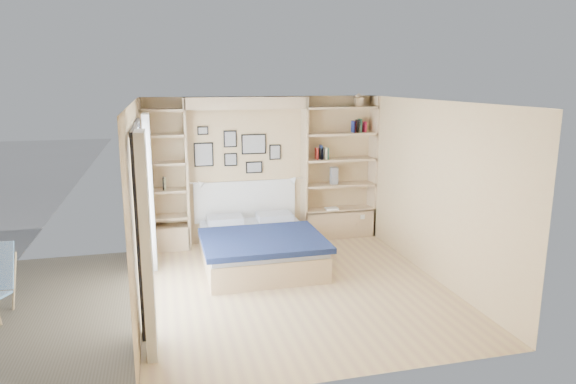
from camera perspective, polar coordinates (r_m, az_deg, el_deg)
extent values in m
plane|color=tan|center=(7.13, 0.83, -10.50)|extent=(4.50, 4.50, 0.00)
plane|color=tan|center=(8.89, -2.86, 2.51)|extent=(4.00, 0.00, 4.00)
plane|color=tan|center=(4.69, 7.99, -6.69)|extent=(4.00, 0.00, 4.00)
plane|color=tan|center=(6.54, -16.35, -1.60)|extent=(0.00, 4.50, 4.50)
plane|color=tan|center=(7.50, 15.80, 0.19)|extent=(0.00, 4.50, 4.50)
plane|color=white|center=(6.58, 0.90, 10.01)|extent=(4.50, 4.50, 0.00)
cube|color=tan|center=(8.57, -11.20, 1.91)|extent=(0.04, 0.35, 2.50)
cube|color=tan|center=(8.89, 1.79, 2.51)|extent=(0.04, 0.35, 2.50)
cube|color=tan|center=(8.55, -4.72, 9.84)|extent=(2.00, 0.35, 0.20)
cube|color=tan|center=(9.31, 9.40, 2.80)|extent=(0.04, 0.35, 2.50)
cube|color=tan|center=(8.56, -15.74, 1.67)|extent=(0.04, 0.35, 2.50)
cube|color=tan|center=(9.30, 5.61, -3.41)|extent=(1.30, 0.35, 0.50)
cube|color=tan|center=(8.81, -13.19, -4.94)|extent=(0.70, 0.35, 0.40)
cube|color=black|center=(6.38, -16.61, 6.99)|extent=(0.04, 2.08, 0.06)
cube|color=black|center=(6.92, -15.47, -11.44)|extent=(0.04, 2.08, 0.06)
cube|color=black|center=(5.59, -16.30, -5.53)|extent=(0.04, 0.06, 2.20)
cube|color=black|center=(7.56, -15.79, -0.87)|extent=(0.04, 0.06, 2.20)
cube|color=silver|center=(6.57, -16.10, -2.69)|extent=(0.01, 2.00, 2.20)
cube|color=white|center=(5.31, -15.46, -5.88)|extent=(0.10, 0.45, 2.30)
cube|color=white|center=(7.82, -15.10, -0.03)|extent=(0.10, 0.45, 2.30)
cube|color=tan|center=(9.24, 5.65, -1.92)|extent=(1.30, 0.35, 0.04)
cube|color=tan|center=(9.14, 5.70, 0.81)|extent=(1.30, 0.35, 0.04)
cube|color=tan|center=(9.06, 5.77, 3.60)|extent=(1.30, 0.35, 0.04)
cube|color=tan|center=(9.00, 5.83, 6.43)|extent=(1.30, 0.35, 0.04)
cube|color=tan|center=(8.97, 5.89, 9.29)|extent=(1.30, 0.35, 0.04)
cube|color=tan|center=(8.71, -13.30, -2.74)|extent=(0.70, 0.35, 0.04)
cube|color=tan|center=(8.61, -13.45, 0.15)|extent=(0.70, 0.35, 0.04)
cube|color=tan|center=(8.53, -13.60, 3.11)|extent=(0.70, 0.35, 0.04)
cube|color=tan|center=(8.47, -13.76, 6.11)|extent=(0.70, 0.35, 0.04)
cube|color=tan|center=(8.44, -13.90, 8.81)|extent=(0.70, 0.35, 0.04)
cube|color=tan|center=(7.94, -3.28, -6.69)|extent=(1.66, 2.08, 0.36)
cube|color=#AFB3BF|center=(7.86, -3.30, -5.09)|extent=(1.62, 2.04, 0.10)
cube|color=#152045|center=(7.51, -2.80, -5.37)|extent=(1.76, 1.46, 0.08)
cube|color=#AFB3BF|center=(8.47, -7.02, -3.10)|extent=(0.57, 0.42, 0.12)
cube|color=#AFB3BF|center=(8.61, -1.51, -2.76)|extent=(0.57, 0.42, 0.12)
cube|color=white|center=(8.92, -4.77, -0.97)|extent=(1.76, 0.04, 0.70)
cube|color=black|center=(8.69, -9.35, 4.12)|extent=(0.32, 0.02, 0.40)
cube|color=gray|center=(8.68, -9.35, 4.11)|extent=(0.28, 0.01, 0.36)
cube|color=black|center=(8.70, -6.44, 5.89)|extent=(0.22, 0.02, 0.28)
cube|color=gray|center=(8.69, -6.43, 5.88)|extent=(0.18, 0.01, 0.24)
cube|color=black|center=(8.75, -6.39, 3.61)|extent=(0.22, 0.02, 0.22)
cube|color=gray|center=(8.74, -6.38, 3.60)|extent=(0.18, 0.01, 0.18)
cube|color=black|center=(8.78, -3.83, 5.33)|extent=(0.42, 0.02, 0.34)
cube|color=gray|center=(8.77, -3.81, 5.32)|extent=(0.38, 0.01, 0.30)
cube|color=black|center=(8.83, -3.79, 2.76)|extent=(0.28, 0.02, 0.20)
cube|color=gray|center=(8.82, -3.78, 2.74)|extent=(0.24, 0.01, 0.16)
cube|color=black|center=(8.87, -1.45, 4.45)|extent=(0.20, 0.02, 0.26)
cube|color=gray|center=(8.86, -1.44, 4.44)|extent=(0.16, 0.01, 0.22)
cube|color=black|center=(8.64, -9.44, 6.75)|extent=(0.18, 0.02, 0.14)
cube|color=gray|center=(8.63, -9.44, 6.74)|extent=(0.14, 0.01, 0.10)
cylinder|color=silver|center=(8.53, -10.19, 1.01)|extent=(0.20, 0.02, 0.02)
cone|color=white|center=(8.54, -9.52, 0.91)|extent=(0.13, 0.12, 0.15)
cylinder|color=silver|center=(8.80, 1.04, 1.56)|extent=(0.20, 0.02, 0.02)
cone|color=white|center=(8.78, 0.41, 1.40)|extent=(0.13, 0.12, 0.15)
cube|color=#A1231E|center=(8.90, 3.19, 4.27)|extent=(0.02, 0.15, 0.20)
cube|color=navy|center=(8.92, 3.67, 4.44)|extent=(0.03, 0.15, 0.25)
cube|color=black|center=(8.93, 3.64, 4.28)|extent=(0.03, 0.15, 0.20)
cube|color=#BFB28C|center=(8.95, 4.17, 4.32)|extent=(0.04, 0.15, 0.21)
cube|color=#26593F|center=(8.96, 4.34, 4.31)|extent=(0.03, 0.15, 0.20)
cube|color=#A51E1E|center=(9.07, 7.31, 7.20)|extent=(0.02, 0.15, 0.20)
cube|color=navy|center=(9.07, 7.27, 7.20)|extent=(0.03, 0.15, 0.20)
cube|color=black|center=(9.10, 7.72, 7.27)|extent=(0.03, 0.15, 0.22)
cube|color=#BFB28C|center=(9.10, 7.73, 7.11)|extent=(0.04, 0.15, 0.17)
cube|color=#26593F|center=(9.11, 7.98, 7.32)|extent=(0.03, 0.15, 0.24)
cube|color=#A51331|center=(9.15, 8.47, 7.17)|extent=(0.03, 0.15, 0.19)
cube|color=black|center=(8.58, -13.66, 0.93)|extent=(0.03, 0.15, 0.20)
cube|color=beige|center=(8.58, -13.53, 0.90)|extent=(0.03, 0.15, 0.19)
cube|color=tan|center=(9.07, 7.84, 9.88)|extent=(0.13, 0.13, 0.15)
cone|color=tan|center=(9.07, 7.86, 10.61)|extent=(0.20, 0.20, 0.08)
cube|color=slate|center=(9.07, 5.13, 1.83)|extent=(0.12, 0.12, 0.30)
cube|color=white|center=(9.13, 4.88, -1.85)|extent=(0.22, 0.16, 0.03)
cube|color=#736855|center=(7.18, -28.84, -11.94)|extent=(3.20, 4.00, 0.05)
cylinder|color=tan|center=(7.26, -28.13, -8.85)|extent=(0.05, 0.35, 0.70)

